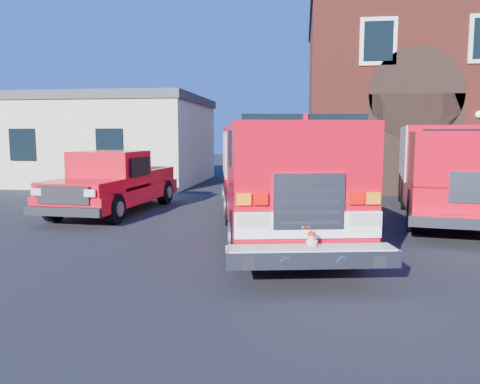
# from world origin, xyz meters

# --- Properties ---
(ground) EXTENTS (100.00, 100.00, 0.00)m
(ground) POSITION_xyz_m (0.00, 0.00, 0.00)
(ground) COLOR black
(ground) RESTS_ON ground
(parking_stripe_far) EXTENTS (0.12, 3.00, 0.01)m
(parking_stripe_far) POSITION_xyz_m (6.50, 7.00, 0.00)
(parking_stripe_far) COLOR yellow
(parking_stripe_far) RESTS_ON ground
(fire_station) EXTENTS (15.20, 10.20, 8.45)m
(fire_station) POSITION_xyz_m (8.99, 13.98, 4.25)
(fire_station) COLOR maroon
(fire_station) RESTS_ON ground
(side_building) EXTENTS (10.20, 8.20, 4.35)m
(side_building) POSITION_xyz_m (-9.00, 13.00, 2.20)
(side_building) COLOR beige
(side_building) RESTS_ON ground
(fire_engine) EXTENTS (4.13, 9.30, 2.77)m
(fire_engine) POSITION_xyz_m (0.51, 1.38, 1.43)
(fire_engine) COLOR black
(fire_engine) RESTS_ON ground
(pickup_truck) EXTENTS (2.49, 6.00, 1.92)m
(pickup_truck) POSITION_xyz_m (-4.64, 3.79, 0.91)
(pickup_truck) COLOR black
(pickup_truck) RESTS_ON ground
(secondary_truck) EXTENTS (3.78, 8.56, 2.68)m
(secondary_truck) POSITION_xyz_m (5.49, 4.47, 1.46)
(secondary_truck) COLOR black
(secondary_truck) RESTS_ON ground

